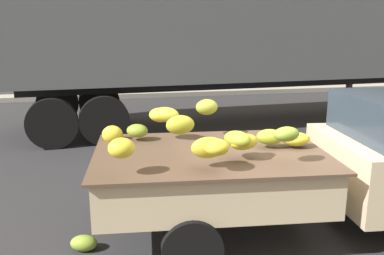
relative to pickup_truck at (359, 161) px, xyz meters
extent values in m
plane|color=#28282B|center=(-0.93, 0.00, -0.89)|extent=(220.00, 220.00, 0.00)
cube|color=gray|center=(-0.93, 10.80, -0.81)|extent=(80.00, 0.80, 0.16)
cube|color=#CCB793|center=(-1.88, 0.17, -0.31)|extent=(2.76, 1.98, 0.08)
cube|color=#CCB793|center=(-1.80, 1.02, -0.05)|extent=(2.60, 0.28, 0.44)
cube|color=#CCB793|center=(-1.96, -0.68, -0.05)|extent=(2.60, 0.28, 0.44)
cube|color=#CCB793|center=(-0.60, 0.05, -0.05)|extent=(0.21, 1.75, 0.44)
cube|color=#CCB793|center=(-3.16, 0.28, -0.05)|extent=(0.21, 1.75, 0.44)
cube|color=#B21914|center=(-1.80, 1.05, -0.09)|extent=(2.50, 0.24, 0.07)
cube|color=brown|center=(-1.88, 0.17, 0.18)|extent=(2.89, 2.11, 0.03)
ellipsoid|color=gold|center=(-1.98, -0.52, 0.45)|extent=(0.36, 0.37, 0.17)
ellipsoid|color=olive|center=(-1.19, -0.42, 0.53)|extent=(0.33, 0.26, 0.16)
ellipsoid|color=#94A02A|center=(-1.13, 0.15, 0.34)|extent=(0.37, 0.29, 0.19)
ellipsoid|color=olive|center=(-2.68, 0.82, 0.33)|extent=(0.34, 0.30, 0.18)
ellipsoid|color=yellow|center=(-2.93, -0.45, 0.48)|extent=(0.28, 0.26, 0.20)
ellipsoid|color=gold|center=(-2.04, -0.39, 0.42)|extent=(0.37, 0.19, 0.23)
ellipsoid|color=gold|center=(-2.32, 0.69, 0.56)|extent=(0.40, 0.36, 0.19)
ellipsoid|color=#9CA62D|center=(-1.66, -0.20, 0.44)|extent=(0.38, 0.41, 0.18)
ellipsoid|color=gold|center=(-3.00, 0.92, 0.27)|extent=(0.29, 0.25, 0.24)
ellipsoid|color=gold|center=(-0.81, 0.10, 0.31)|extent=(0.36, 0.25, 0.16)
ellipsoid|color=#AAA929|center=(-2.25, 0.07, 0.56)|extent=(0.36, 0.27, 0.22)
ellipsoid|color=gold|center=(-2.38, 0.77, 0.54)|extent=(0.38, 0.36, 0.18)
ellipsoid|color=#96A730|center=(-1.75, 0.85, 0.60)|extent=(0.33, 0.27, 0.21)
ellipsoid|color=gold|center=(-1.58, -0.20, 0.40)|extent=(0.42, 0.35, 0.17)
cylinder|color=black|center=(0.73, 0.78, -0.57)|extent=(0.66, 0.26, 0.64)
cylinder|color=black|center=(-2.11, 1.04, -0.57)|extent=(0.66, 0.26, 0.64)
cylinder|color=black|center=(-2.26, -0.65, -0.57)|extent=(0.66, 0.26, 0.64)
cube|color=#4C5156|center=(0.40, 5.97, 1.71)|extent=(12.12, 3.17, 2.70)
cube|color=black|center=(0.40, 5.97, 0.21)|extent=(11.04, 1.02, 0.30)
cylinder|color=black|center=(-3.27, 6.96, -0.35)|extent=(1.10, 0.36, 1.08)
cylinder|color=black|center=(-3.13, 4.57, -0.35)|extent=(1.10, 0.36, 1.08)
cylinder|color=black|center=(-4.34, 6.90, -0.35)|extent=(1.10, 0.36, 1.08)
cylinder|color=black|center=(-4.21, 4.51, -0.35)|extent=(1.10, 0.36, 1.08)
cylinder|color=#38383A|center=(3.69, 6.15, -0.26)|extent=(0.18, 0.18, 1.25)
ellipsoid|color=olive|center=(-3.39, 0.09, -0.79)|extent=(0.35, 0.27, 0.18)
camera|label=1|loc=(-3.04, -4.42, 1.65)|focal=38.91mm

